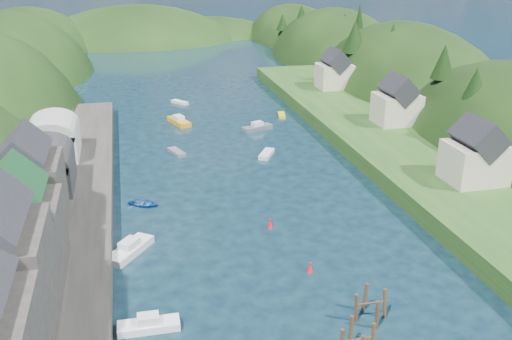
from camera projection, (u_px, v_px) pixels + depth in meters
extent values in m
plane|color=black|center=(226.00, 145.00, 93.47)|extent=(600.00, 600.00, 0.00)
ellipsoid|color=black|center=(10.00, 106.00, 148.70)|extent=(44.00, 75.56, 48.19)
ellipsoid|color=black|center=(31.00, 69.00, 186.20)|extent=(44.00, 75.56, 39.00)
ellipsoid|color=black|center=(403.00, 131.00, 128.72)|extent=(36.00, 75.56, 48.00)
ellipsoid|color=black|center=(335.00, 86.00, 167.48)|extent=(36.00, 75.56, 44.49)
ellipsoid|color=black|center=(294.00, 56.00, 205.03)|extent=(36.00, 75.56, 36.00)
ellipsoid|color=black|center=(139.00, 68.00, 203.83)|extent=(80.00, 60.00, 44.00)
ellipsoid|color=black|center=(212.00, 65.00, 219.54)|extent=(70.00, 56.00, 36.00)
cone|color=black|center=(29.00, 48.00, 132.75)|extent=(4.07, 4.07, 4.80)
cone|color=black|center=(22.00, 32.00, 143.67)|extent=(4.56, 4.56, 9.29)
cone|color=black|center=(16.00, 36.00, 151.05)|extent=(4.75, 4.75, 5.82)
cone|color=black|center=(33.00, 30.00, 160.14)|extent=(4.27, 4.27, 6.31)
cone|color=black|center=(474.00, 91.00, 84.81)|extent=(5.29, 5.29, 7.32)
cone|color=black|center=(444.00, 61.00, 95.72)|extent=(4.07, 4.07, 5.85)
cone|color=black|center=(419.00, 71.00, 108.75)|extent=(3.40, 3.40, 5.93)
cone|color=black|center=(392.00, 45.00, 118.28)|extent=(4.94, 4.94, 8.76)
cone|color=black|center=(355.00, 36.00, 122.25)|extent=(5.25, 5.25, 6.80)
cone|color=black|center=(359.00, 23.00, 136.54)|extent=(3.36, 3.36, 9.68)
cone|color=black|center=(344.00, 27.00, 151.15)|extent=(4.57, 4.57, 6.84)
cone|color=black|center=(325.00, 27.00, 163.93)|extent=(3.59, 3.59, 5.62)
cone|color=black|center=(301.00, 15.00, 168.69)|extent=(4.14, 4.14, 6.17)
cone|color=black|center=(282.00, 22.00, 180.26)|extent=(3.83, 3.83, 5.15)
cube|color=#2D2B28|center=(54.00, 241.00, 60.83)|extent=(12.00, 110.00, 2.00)
cube|color=#2D2B28|center=(16.00, 241.00, 51.51)|extent=(8.00, 9.00, 7.00)
cube|color=#1E592D|center=(9.00, 196.00, 49.89)|extent=(5.88, 9.36, 5.88)
cube|color=#2D2B28|center=(29.00, 197.00, 59.49)|extent=(7.00, 8.00, 8.00)
cube|color=black|center=(22.00, 153.00, 57.73)|extent=(5.15, 8.32, 5.15)
cube|color=#2D2D30|center=(44.00, 173.00, 71.10)|extent=(7.00, 9.00, 4.00)
cylinder|color=#2D2D30|center=(42.00, 158.00, 70.37)|extent=(7.00, 9.00, 7.00)
cube|color=#B2B2A8|center=(54.00, 143.00, 81.99)|extent=(7.00, 9.00, 4.00)
cylinder|color=#B2B2A8|center=(52.00, 130.00, 81.26)|extent=(7.00, 9.00, 7.00)
cube|color=#234719|center=(394.00, 146.00, 89.25)|extent=(16.00, 120.00, 2.40)
cube|color=beige|center=(475.00, 163.00, 72.00)|extent=(7.00, 6.00, 5.00)
cube|color=black|center=(478.00, 137.00, 70.78)|extent=(5.15, 6.24, 5.15)
cube|color=beige|center=(396.00, 109.00, 96.00)|extent=(7.00, 6.00, 5.00)
cube|color=black|center=(398.00, 89.00, 94.78)|extent=(5.15, 6.24, 5.15)
cube|color=beige|center=(335.00, 76.00, 120.27)|extent=(7.00, 6.00, 5.00)
cube|color=black|center=(335.00, 60.00, 119.05)|extent=(5.15, 6.24, 5.15)
cylinder|color=#382314|center=(351.00, 335.00, 45.76)|extent=(0.32, 0.32, 3.65)
cylinder|color=#382314|center=(357.00, 339.00, 44.34)|extent=(3.15, 0.16, 0.16)
cylinder|color=#382314|center=(385.00, 307.00, 49.58)|extent=(0.32, 0.32, 3.43)
cylinder|color=#382314|center=(364.00, 300.00, 50.50)|extent=(0.32, 0.32, 3.43)
cylinder|color=#382314|center=(356.00, 311.00, 49.02)|extent=(0.32, 0.32, 3.43)
cylinder|color=#382314|center=(377.00, 318.00, 48.10)|extent=(0.32, 0.32, 3.43)
cylinder|color=#382314|center=(371.00, 303.00, 49.09)|extent=(3.18, 0.16, 0.16)
cone|color=red|center=(310.00, 268.00, 56.87)|extent=(0.70, 0.70, 0.90)
sphere|color=red|center=(310.00, 263.00, 56.69)|extent=(0.30, 0.30, 0.30)
cone|color=red|center=(270.00, 224.00, 65.89)|extent=(0.70, 0.70, 0.90)
sphere|color=red|center=(270.00, 220.00, 65.71)|extent=(0.30, 0.30, 0.30)
imported|color=#1B4F95|center=(144.00, 204.00, 71.53)|extent=(4.97, 4.61, 0.84)
cube|color=silver|center=(130.00, 250.00, 60.27)|extent=(5.36, 6.26, 0.87)
cube|color=silver|center=(129.00, 243.00, 59.97)|extent=(2.46, 2.62, 0.70)
cube|color=slate|center=(177.00, 152.00, 89.46)|extent=(2.69, 4.40, 0.58)
cube|color=gold|center=(179.00, 122.00, 104.60)|extent=(3.98, 6.65, 0.88)
cube|color=silver|center=(179.00, 117.00, 104.29)|extent=(2.09, 2.56, 0.70)
cube|color=#50555C|center=(257.00, 128.00, 101.15)|extent=(5.89, 3.69, 0.78)
cube|color=silver|center=(257.00, 124.00, 100.86)|extent=(2.29, 1.90, 0.70)
cube|color=silver|center=(180.00, 102.00, 118.25)|extent=(3.52, 4.15, 0.58)
cube|color=white|center=(149.00, 326.00, 48.31)|extent=(5.24, 1.80, 0.73)
cube|color=silver|center=(148.00, 319.00, 48.03)|extent=(1.84, 1.23, 0.70)
cube|color=silver|center=(267.00, 154.00, 88.62)|extent=(3.47, 4.63, 0.63)
cube|color=yellow|center=(282.00, 115.00, 109.27)|extent=(1.90, 3.87, 0.52)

